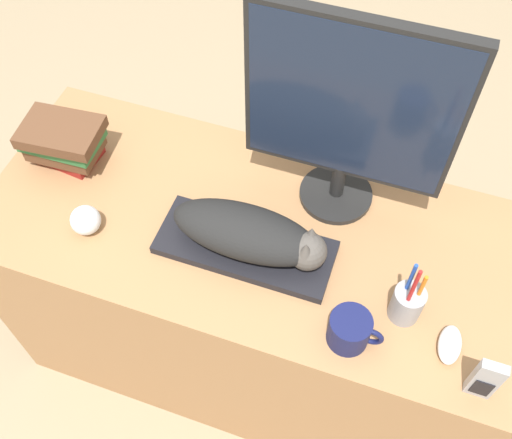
# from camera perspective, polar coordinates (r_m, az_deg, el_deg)

# --- Properties ---
(ground_plane) EXTENTS (12.00, 12.00, 0.00)m
(ground_plane) POSITION_cam_1_polar(r_m,az_deg,el_deg) (2.11, -2.57, -19.66)
(ground_plane) COLOR #998466
(desk) EXTENTS (1.46, 0.62, 0.77)m
(desk) POSITION_cam_1_polar(r_m,az_deg,el_deg) (1.85, 0.37, -7.73)
(desk) COLOR #9E7047
(desk) RESTS_ON ground_plane
(keyboard) EXTENTS (0.44, 0.17, 0.02)m
(keyboard) POSITION_cam_1_polar(r_m,az_deg,el_deg) (1.48, -1.02, -2.65)
(keyboard) COLOR black
(keyboard) RESTS_ON desk
(cat) EXTENTS (0.38, 0.15, 0.11)m
(cat) POSITION_cam_1_polar(r_m,az_deg,el_deg) (1.42, -0.30, -1.41)
(cat) COLOR black
(cat) RESTS_ON keyboard
(monitor) EXTENTS (0.49, 0.19, 0.56)m
(monitor) POSITION_cam_1_polar(r_m,az_deg,el_deg) (1.37, 8.97, 10.12)
(monitor) COLOR black
(monitor) RESTS_ON desk
(computer_mouse) EXTENTS (0.05, 0.10, 0.03)m
(computer_mouse) POSITION_cam_1_polar(r_m,az_deg,el_deg) (1.42, 17.97, -11.27)
(computer_mouse) COLOR silver
(computer_mouse) RESTS_ON desk
(coffee_mug) EXTENTS (0.13, 0.10, 0.09)m
(coffee_mug) POSITION_cam_1_polar(r_m,az_deg,el_deg) (1.36, 8.97, -10.37)
(coffee_mug) COLOR #141947
(coffee_mug) RESTS_ON desk
(pen_cup) EXTENTS (0.07, 0.07, 0.22)m
(pen_cup) POSITION_cam_1_polar(r_m,az_deg,el_deg) (1.40, 14.20, -7.70)
(pen_cup) COLOR #939399
(pen_cup) RESTS_ON desk
(baseball) EXTENTS (0.08, 0.08, 0.08)m
(baseball) POSITION_cam_1_polar(r_m,az_deg,el_deg) (1.55, -15.93, -0.06)
(baseball) COLOR silver
(baseball) RESTS_ON desk
(phone) EXTENTS (0.05, 0.02, 0.14)m
(phone) POSITION_cam_1_polar(r_m,az_deg,el_deg) (1.35, 21.00, -14.07)
(phone) COLOR #99999E
(phone) RESTS_ON desk
(book_stack) EXTENTS (0.22, 0.16, 0.13)m
(book_stack) POSITION_cam_1_polar(r_m,az_deg,el_deg) (1.69, -17.86, 7.13)
(book_stack) COLOR maroon
(book_stack) RESTS_ON desk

